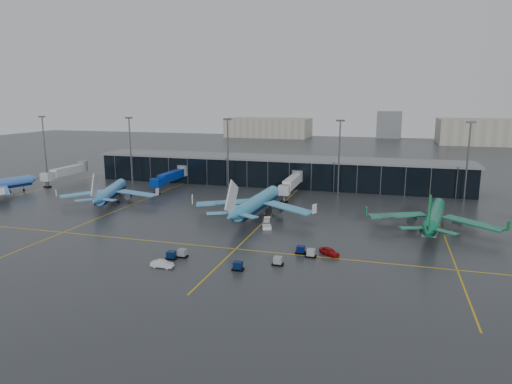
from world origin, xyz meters
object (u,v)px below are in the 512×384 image
(airliner_arkefly, at_px, (111,185))
(baggage_carts, at_px, (247,257))
(service_van_red, at_px, (329,251))
(airliner_aer_lingus, at_px, (435,208))
(mobile_airstair, at_px, (267,225))
(service_van_white, at_px, (162,264))
(airliner_klm_near, at_px, (257,194))

(airliner_arkefly, bearing_deg, baggage_carts, -53.22)
(service_van_red, bearing_deg, airliner_aer_lingus, -3.74)
(baggage_carts, height_order, mobile_airstair, mobile_airstair)
(baggage_carts, xyz_separation_m, service_van_white, (-14.65, -8.56, -0.01))
(service_van_red, bearing_deg, mobile_airstair, 85.61)
(airliner_arkefly, height_order, service_van_red, airliner_arkefly)
(airliner_arkefly, relative_size, airliner_aer_lingus, 0.96)
(mobile_airstair, distance_m, service_van_white, 34.52)
(airliner_klm_near, distance_m, service_van_white, 44.23)
(airliner_arkefly, distance_m, baggage_carts, 69.36)
(airliner_arkefly, relative_size, service_van_red, 7.66)
(airliner_arkefly, bearing_deg, airliner_klm_near, -23.73)
(mobile_airstair, bearing_deg, service_van_white, -129.71)
(airliner_aer_lingus, bearing_deg, service_van_red, -121.96)
(mobile_airstair, xyz_separation_m, service_van_white, (-12.49, -32.19, -0.02))
(airliner_aer_lingus, distance_m, service_van_red, 34.85)
(mobile_airstair, xyz_separation_m, service_van_red, (17.87, -15.88, 0.04))
(mobile_airstair, height_order, service_van_white, mobile_airstair)
(service_van_white, bearing_deg, airliner_aer_lingus, -51.25)
(baggage_carts, distance_m, service_van_white, 16.97)
(airliner_arkefly, distance_m, airliner_klm_near, 49.54)
(airliner_arkefly, height_order, service_van_white, airliner_arkefly)
(mobile_airstair, relative_size, service_van_white, 0.82)
(airliner_arkefly, xyz_separation_m, mobile_airstair, (55.19, -15.08, -4.84))
(mobile_airstair, distance_m, service_van_red, 23.91)
(baggage_carts, relative_size, service_van_red, 6.18)
(airliner_klm_near, bearing_deg, airliner_aer_lingus, 1.56)
(baggage_carts, bearing_deg, mobile_airstair, 95.24)
(airliner_aer_lingus, xyz_separation_m, baggage_carts, (-38.32, -33.77, -5.07))
(airliner_aer_lingus, xyz_separation_m, mobile_airstair, (-40.49, -10.15, -5.06))
(airliner_arkefly, xyz_separation_m, service_van_red, (73.06, -30.96, -4.80))
(airliner_arkefly, relative_size, baggage_carts, 1.24)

